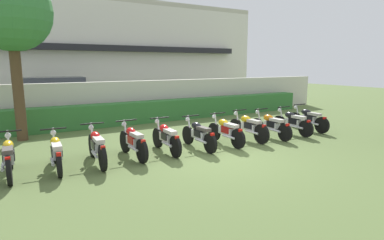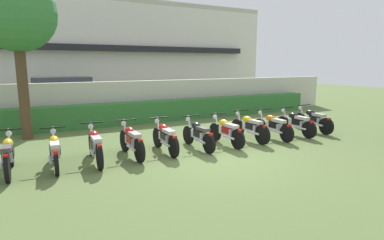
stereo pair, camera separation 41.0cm
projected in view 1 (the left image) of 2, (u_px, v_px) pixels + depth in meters
The scene contains 17 objects.
ground at pixel (219, 157), 8.54m from camera, with size 60.00×60.00×0.00m, color #566B38.
building at pixel (84, 52), 21.59m from camera, with size 23.85×6.50×6.63m.
compound_wall at pixel (133, 101), 14.04m from camera, with size 22.66×0.30×1.77m, color beige.
hedge_row at pixel (139, 112), 13.52m from camera, with size 18.13×0.70×0.92m, color #337033.
parked_car at pixel (59, 97), 15.42m from camera, with size 4.58×2.24×1.89m.
tree_near_inspector at pixel (11, 13), 9.77m from camera, with size 2.49×2.49×5.38m.
motorcycle_in_row_0 at pixel (9, 157), 7.02m from camera, with size 0.60×1.86×0.97m.
motorcycle_in_row_1 at pixel (56, 152), 7.47m from camera, with size 0.60×1.77×0.94m.
motorcycle_in_row_2 at pixel (97, 146), 7.94m from camera, with size 0.60×1.94×0.97m.
motorcycle_in_row_3 at pixel (133, 141), 8.47m from camera, with size 0.60×1.84×0.97m.
motorcycle_in_row_4 at pixel (166, 137), 8.96m from camera, with size 0.60×1.81×0.96m.
motorcycle_in_row_5 at pixel (199, 134), 9.37m from camera, with size 0.60×1.83×0.95m.
motorcycle_in_row_6 at pixel (226, 131), 9.85m from camera, with size 0.60×1.81×0.96m.
motorcycle_in_row_7 at pixel (248, 127), 10.43m from camera, with size 0.60×1.88×0.97m.
motorcycle_in_row_8 at pixel (271, 125), 10.82m from camera, with size 0.60×1.92×0.95m.
motorcycle_in_row_9 at pixel (292, 122), 11.35m from camera, with size 0.60×1.82×0.95m.
motorcycle_in_row_10 at pixel (308, 119), 11.98m from camera, with size 0.60×1.89×0.96m.
Camera 1 is at (-4.81, -6.72, 2.49)m, focal length 29.41 mm.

